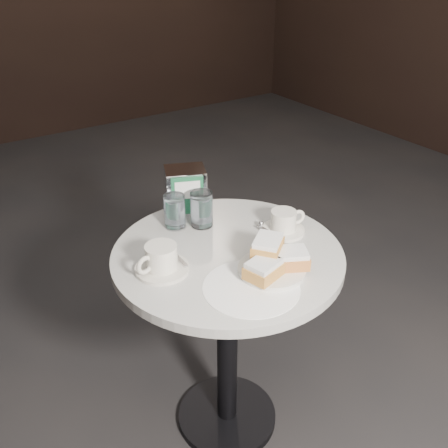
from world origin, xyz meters
TOP-DOWN VIEW (x-y plane):
  - ground at (0.00, 0.00)m, footprint 7.00×7.00m
  - cafe_table at (0.00, 0.00)m, footprint 0.70×0.70m
  - sugar_spill at (-0.05, -0.18)m, footprint 0.29×0.29m
  - beignet_plate at (0.05, -0.16)m, footprint 0.21×0.20m
  - coffee_cup_left at (-0.21, 0.02)m, footprint 0.19×0.19m
  - coffee_cup_right at (0.21, -0.00)m, footprint 0.16×0.16m
  - water_glass_left at (-0.06, 0.22)m, footprint 0.09×0.09m
  - water_glass_right at (0.02, 0.18)m, footprint 0.09×0.09m
  - napkin_dispenser at (0.03, 0.30)m, footprint 0.16×0.15m

SIDE VIEW (x-z plane):
  - ground at x=0.00m, z-range 0.00..0.00m
  - cafe_table at x=0.00m, z-range 0.17..0.92m
  - sugar_spill at x=-0.05m, z-range 0.74..0.75m
  - coffee_cup_right at x=0.21m, z-range 0.74..0.81m
  - beignet_plate at x=0.05m, z-range 0.73..0.83m
  - coffee_cup_left at x=-0.21m, z-range 0.74..0.82m
  - water_glass_left at x=-0.06m, z-range 0.74..0.85m
  - water_glass_right at x=0.02m, z-range 0.74..0.86m
  - napkin_dispenser at x=0.03m, z-range 0.75..0.90m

